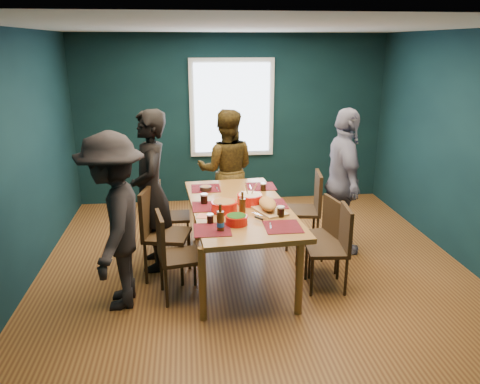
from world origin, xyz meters
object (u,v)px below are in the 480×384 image
Objects in this scene: chair_left_far at (167,211)px; chair_left_mid at (158,226)px; bowl_salad at (224,206)px; bowl_herbs at (237,219)px; person_right at (343,182)px; bowl_dumpling at (250,199)px; chair_left_near at (171,250)px; chair_right_near at (335,242)px; person_near_left at (114,222)px; chair_right_mid at (324,229)px; person_back at (226,170)px; dining_table at (240,212)px; chair_right_far at (309,204)px; cutting_board at (268,205)px; person_far_left at (151,191)px.

chair_left_far is 0.78m from chair_left_mid.
bowl_herbs is at bearing -76.91° from bowl_salad.
person_right is 6.51× the size of bowl_dumpling.
chair_right_near is (1.72, 0.01, -0.00)m from chair_left_near.
person_right reaches higher than chair_left_near.
person_near_left is at bearing -112.49° from chair_left_mid.
person_near_left reaches higher than chair_left_far.
chair_right_mid is 2.35m from person_near_left.
person_back is 1.56m from bowl_salad.
person_right reaches higher than bowl_dumpling.
chair_left_mid is at bearing 168.56° from bowl_salad.
chair_right_near is at bearing -34.84° from chair_left_far.
person_back is (0.89, 1.40, 0.25)m from chair_left_mid.
dining_table is 2.21× the size of chair_right_far.
chair_left_near is at bearing -86.22° from chair_left_far.
chair_left_far is at bearing 118.87° from cutting_board.
chair_left_near is at bearing -147.03° from bowl_dumpling.
chair_right_near is at bearing 124.97° from person_back.
chair_left_mid is at bearing 146.67° from bowl_herbs.
chair_right_mid is 1.79m from person_back.
dining_table is at bearing 13.74° from chair_left_mid.
cutting_board is at bearing 64.77° from person_far_left.
person_far_left is at bearing 96.43° from chair_left_near.
bowl_salad is 1.00× the size of bowl_dumpling.
bowl_dumpling is 0.64m from bowl_herbs.
chair_left_mid is 0.79m from bowl_salad.
chair_left_mid is at bearing 167.14° from chair_right_mid.
chair_right_far is 1.29m from person_back.
person_far_left is (-1.96, -0.35, 0.35)m from chair_right_far.
cutting_board is at bearing 178.82° from chair_right_mid.
chair_right_far is at bearing 33.92° from bowl_salad.
person_right is 2.87× the size of cutting_board.
bowl_herbs is at bearing -157.00° from cutting_board.
chair_right_mid is 0.48× the size of person_right.
person_far_left is 1.05× the size of person_near_left.
person_right is at bearing 21.10° from bowl_salad.
person_right reaches higher than dining_table.
chair_left_far is at bearing 143.75° from bowl_dumpling.
chair_left_near is (-0.76, -0.52, -0.19)m from dining_table.
bowl_dumpling is at bearing 73.52° from person_far_left.
chair_right_near is (-0.01, -0.44, 0.03)m from chair_right_mid.
chair_right_near is at bearing 92.23° from person_near_left.
bowl_salad is (-1.15, 0.34, 0.33)m from chair_right_near.
dining_table is 1.20× the size of person_right.
bowl_dumpling reaches higher than chair_left_near.
person_far_left is 0.88m from person_near_left.
person_near_left is at bearing -173.48° from chair_right_near.
person_far_left reaches higher than bowl_salad.
chair_right_near is 2.13m from person_far_left.
person_right reaches higher than chair_right_mid.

